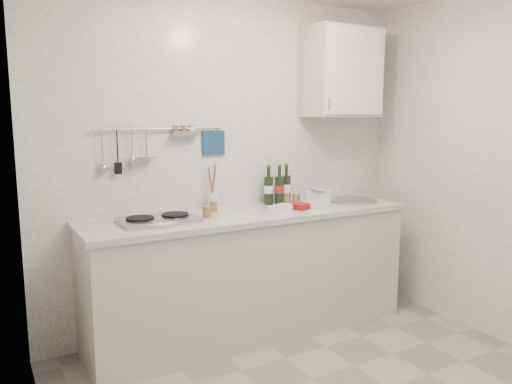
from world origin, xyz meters
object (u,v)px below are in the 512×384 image
Objects in this scene: wall_cabinet at (341,73)px; utensil_crock at (213,199)px; plate_stack_hob at (157,222)px; wine_bottles at (278,184)px; plate_stack_sink at (317,198)px.

wall_cabinet is 1.46m from utensil_crock.
wine_bottles reaches higher than plate_stack_hob.
utensil_crock is (-1.10, 0.10, -0.95)m from wall_cabinet.
wall_cabinet is 2.26× the size of wine_bottles.
wall_cabinet is at bearing -5.33° from utensil_crock.
plate_stack_sink is at bearing -37.88° from wine_bottles.
wine_bottles is (1.07, 0.23, 0.14)m from plate_stack_hob.
wall_cabinet is 1.92m from plate_stack_hob.
plate_stack_hob is at bearing -152.05° from utensil_crock.
wall_cabinet is 2.38× the size of plate_stack_hob.
wine_bottles is at bearing 142.12° from plate_stack_sink.
wine_bottles is 0.55m from utensil_crock.
plate_stack_hob is at bearing -178.04° from plate_stack_sink.
plate_stack_hob is 1.31m from plate_stack_sink.
utensil_crock is at bearing 27.95° from plate_stack_hob.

